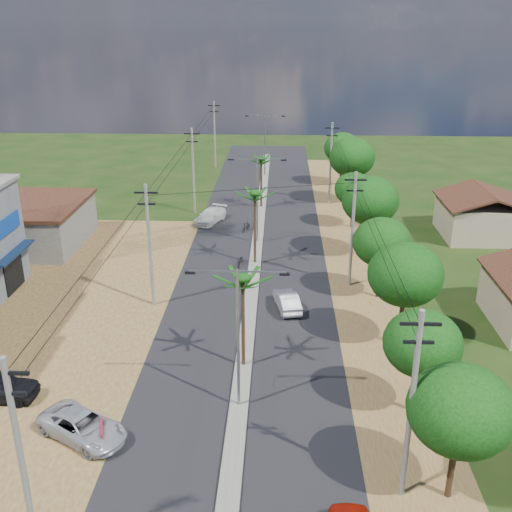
{
  "coord_description": "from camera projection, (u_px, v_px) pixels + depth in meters",
  "views": [
    {
      "loc": [
        2.0,
        -26.62,
        19.35
      ],
      "look_at": [
        0.32,
        14.32,
        3.0
      ],
      "focal_mm": 42.0,
      "sensor_mm": 36.0,
      "label": 1
    }
  ],
  "objects": [
    {
      "name": "streetlight_mid",
      "position": [
        257.0,
        193.0,
        53.38
      ],
      "size": [
        5.1,
        0.18,
        8.0
      ],
      "color": "gray",
      "rests_on": "ground"
    },
    {
      "name": "ground",
      "position": [
        239.0,
        407.0,
        31.95
      ],
      "size": [
        160.0,
        160.0,
        0.0
      ],
      "primitive_type": "plane",
      "color": "black",
      "rests_on": "ground"
    },
    {
      "name": "utility_pole_e_a",
      "position": [
        412.0,
        403.0,
        24.33
      ],
      "size": [
        1.6,
        0.24,
        9.0
      ],
      "color": "#605E56",
      "rests_on": "ground"
    },
    {
      "name": "palm_median_near",
      "position": [
        243.0,
        282.0,
        33.61
      ],
      "size": [
        2.0,
        2.0,
        6.15
      ],
      "color": "black",
      "rests_on": "ground"
    },
    {
      "name": "moto_rider_west_a",
      "position": [
        240.0,
        261.0,
        49.9
      ],
      "size": [
        0.82,
        1.79,
        0.91
      ],
      "primitive_type": "imported",
      "rotation": [
        0.0,
        0.0,
        -0.13
      ],
      "color": "black",
      "rests_on": "ground"
    },
    {
      "name": "dirt_shoulder_east",
      "position": [
        364.0,
        291.0,
        45.54
      ],
      "size": [
        5.0,
        90.0,
        0.03
      ],
      "primitive_type": "cube",
      "color": "brown",
      "rests_on": "ground"
    },
    {
      "name": "dirt_lot_west",
      "position": [
        23.0,
        329.0,
        39.94
      ],
      "size": [
        18.0,
        46.0,
        0.04
      ],
      "primitive_type": "cube",
      "color": "brown",
      "rests_on": "ground"
    },
    {
      "name": "tree_east_c",
      "position": [
        405.0,
        274.0,
        36.27
      ],
      "size": [
        4.6,
        4.6,
        6.83
      ],
      "color": "black",
      "rests_on": "ground"
    },
    {
      "name": "car_white_far",
      "position": [
        210.0,
        216.0,
        60.46
      ],
      "size": [
        3.43,
        5.0,
        1.34
      ],
      "primitive_type": "imported",
      "rotation": [
        0.0,
        0.0,
        -0.37
      ],
      "color": "silver",
      "rests_on": "ground"
    },
    {
      "name": "utility_pole_e_c",
      "position": [
        331.0,
        162.0,
        65.17
      ],
      "size": [
        1.6,
        0.24,
        9.0
      ],
      "color": "#605E56",
      "rests_on": "ground"
    },
    {
      "name": "moto_rider_west_b",
      "position": [
        246.0,
        227.0,
        58.03
      ],
      "size": [
        1.04,
        1.67,
        0.97
      ],
      "primitive_type": "imported",
      "rotation": [
        0.0,
        0.0,
        -0.39
      ],
      "color": "black",
      "rests_on": "ground"
    },
    {
      "name": "house_east_far",
      "position": [
        481.0,
        212.0,
        56.25
      ],
      "size": [
        7.6,
        7.5,
        4.6
      ],
      "color": "#9D876A",
      "rests_on": "ground"
    },
    {
      "name": "tree_east_g",
      "position": [
        352.0,
        157.0,
        64.9
      ],
      "size": [
        5.0,
        5.0,
        7.38
      ],
      "color": "black",
      "rests_on": "ground"
    },
    {
      "name": "streetlight_far",
      "position": [
        265.0,
        140.0,
        76.58
      ],
      "size": [
        5.1,
        0.18,
        8.0
      ],
      "color": "gray",
      "rests_on": "ground"
    },
    {
      "name": "utility_pole_e_b",
      "position": [
        353.0,
        227.0,
        44.75
      ],
      "size": [
        1.6,
        0.24,
        9.0
      ],
      "color": "#605E56",
      "rests_on": "ground"
    },
    {
      "name": "utility_pole_w_d",
      "position": [
        215.0,
        133.0,
        81.49
      ],
      "size": [
        1.6,
        0.24,
        9.0
      ],
      "color": "#605E56",
      "rests_on": "ground"
    },
    {
      "name": "tree_east_h",
      "position": [
        342.0,
        148.0,
        72.56
      ],
      "size": [
        4.4,
        4.4,
        6.52
      ],
      "color": "black",
      "rests_on": "ground"
    },
    {
      "name": "tree_east_f",
      "position": [
        354.0,
        189.0,
        58.0
      ],
      "size": [
        3.8,
        3.8,
        5.52
      ],
      "color": "black",
      "rests_on": "ground"
    },
    {
      "name": "palm_median_mid",
      "position": [
        255.0,
        197.0,
        48.32
      ],
      "size": [
        2.0,
        2.0,
        6.55
      ],
      "color": "black",
      "rests_on": "ground"
    },
    {
      "name": "roadside_sign",
      "position": [
        103.0,
        436.0,
        28.92
      ],
      "size": [
        0.46,
        1.29,
        1.1
      ],
      "rotation": [
        0.0,
        0.0,
        0.29
      ],
      "color": "#A60F29",
      "rests_on": "ground"
    },
    {
      "name": "utility_pole_w_c",
      "position": [
        193.0,
        169.0,
        62.01
      ],
      "size": [
        1.6,
        0.24,
        9.0
      ],
      "color": "#605E56",
      "rests_on": "ground"
    },
    {
      "name": "car_silver_mid",
      "position": [
        287.0,
        301.0,
        42.46
      ],
      "size": [
        2.12,
        4.07,
        1.28
      ],
      "primitive_type": "imported",
      "rotation": [
        0.0,
        0.0,
        3.35
      ],
      "color": "#AAAEB3",
      "rests_on": "ground"
    },
    {
      "name": "low_shed",
      "position": [
        26.0,
        224.0,
        54.29
      ],
      "size": [
        10.4,
        10.4,
        3.95
      ],
      "color": "#605E56",
      "rests_on": "ground"
    },
    {
      "name": "utility_pole_w_a",
      "position": [
        21.0,
        461.0,
        21.17
      ],
      "size": [
        1.6,
        0.24,
        9.0
      ],
      "color": "#605E56",
      "rests_on": "ground"
    },
    {
      "name": "car_parked_silver",
      "position": [
        83.0,
        427.0,
        29.36
      ],
      "size": [
        5.23,
        4.31,
        1.33
      ],
      "primitive_type": "imported",
      "rotation": [
        0.0,
        0.0,
        1.04
      ],
      "color": "#AAAEB3",
      "rests_on": "ground"
    },
    {
      "name": "road",
      "position": [
        252.0,
        289.0,
        45.86
      ],
      "size": [
        12.0,
        110.0,
        0.04
      ],
      "primitive_type": "cube",
      "color": "black",
      "rests_on": "ground"
    },
    {
      "name": "median",
      "position": [
        254.0,
        272.0,
        48.62
      ],
      "size": [
        1.0,
        90.0,
        0.18
      ],
      "primitive_type": "cube",
      "color": "#605E56",
      "rests_on": "ground"
    },
    {
      "name": "tree_east_b",
      "position": [
        422.0,
        344.0,
        30.07
      ],
      "size": [
        4.0,
        4.0,
        5.83
      ],
      "color": "black",
      "rests_on": "ground"
    },
    {
      "name": "tree_east_d",
      "position": [
        382.0,
        242.0,
        42.98
      ],
      "size": [
        4.2,
        4.2,
        6.13
      ],
      "color": "black",
      "rests_on": "ground"
    },
    {
      "name": "tree_east_e",
      "position": [
        370.0,
        201.0,
        50.11
      ],
      "size": [
        4.8,
        4.8,
        7.14
      ],
      "color": "black",
      "rests_on": "ground"
    },
    {
      "name": "tree_east_a",
      "position": [
        460.0,
        410.0,
        24.36
      ],
      "size": [
        4.4,
        4.4,
        6.37
      ],
      "color": "black",
      "rests_on": "ground"
    },
    {
      "name": "utility_pole_w_b",
      "position": [
        150.0,
        243.0,
        41.59
      ],
      "size": [
        1.6,
        0.24,
        9.0
      ],
      "color": "#605E56",
      "rests_on": "ground"
    },
    {
      "name": "streetlight_near",
      "position": [
        238.0,
        328.0,
        30.18
      ],
      "size": [
        5.1,
        0.18,
        8.0
      ],
      "color": "gray",
      "rests_on": "ground"
    },
    {
      "name": "palm_median_far",
      "position": [
        261.0,
        161.0,
        63.41
      ],
      "size": [
        2.0,
        2.0,
        5.85
      ],
      "color": "black",
      "rests_on": "ground"
    }
  ]
}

